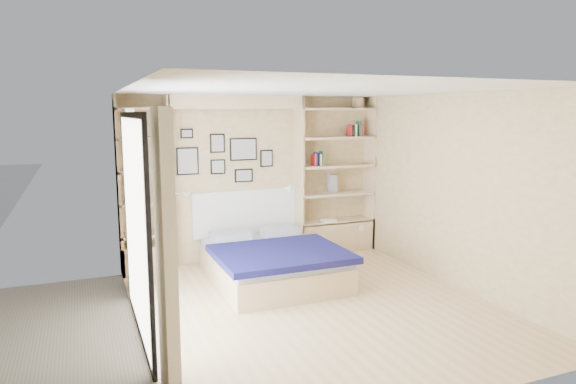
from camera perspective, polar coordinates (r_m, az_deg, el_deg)
name	(u,v)px	position (r m, az deg, el deg)	size (l,w,h in m)	color
ground	(314,306)	(6.19, 2.90, -12.54)	(4.50, 4.50, 0.00)	#D6B77D
room_shell	(243,198)	(7.14, -5.04, -0.67)	(4.50, 4.50, 4.50)	tan
bed	(271,261)	(6.99, -1.86, -7.67)	(1.65, 2.19, 1.07)	tan
photo_gallery	(224,156)	(7.72, -7.11, 3.97)	(1.48, 0.02, 0.82)	black
reading_lamps	(239,191)	(7.61, -5.49, 0.11)	(1.92, 0.12, 0.15)	silver
shelf_decor	(320,149)	(8.10, 3.54, 4.76)	(3.57, 0.23, 2.03)	#A51E1E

